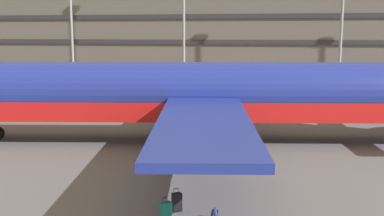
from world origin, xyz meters
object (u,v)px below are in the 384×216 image
(airliner, at_px, (195,95))
(suitcase_large, at_px, (166,212))
(suitcase_black, at_px, (177,202))
(backpack_purple, at_px, (214,215))

(airliner, xyz_separation_m, suitcase_large, (1.29, -13.51, -2.74))
(airliner, height_order, suitcase_large, airliner)
(suitcase_black, bearing_deg, suitcase_large, -99.28)
(suitcase_large, bearing_deg, backpack_purple, 16.57)
(airliner, height_order, suitcase_black, airliner)
(suitcase_large, bearing_deg, airliner, 95.46)
(airliner, distance_m, suitcase_black, 12.76)
(suitcase_black, relative_size, suitcase_large, 0.98)
(suitcase_large, distance_m, backpack_purple, 1.91)
(suitcase_black, xyz_separation_m, suitcase_large, (-0.19, -1.14, 0.01))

